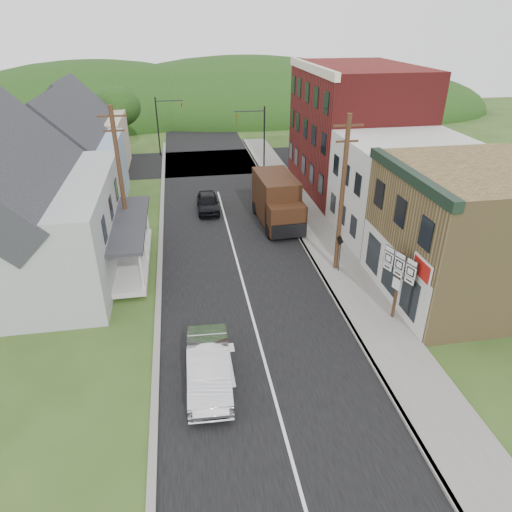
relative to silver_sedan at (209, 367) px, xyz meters
name	(u,v)px	position (x,y,z in m)	size (l,w,h in m)	color
ground	(251,312)	(2.45, 4.61, -0.80)	(120.00, 120.00, 0.00)	#2D4719
road	(229,231)	(2.45, 14.61, -0.80)	(9.00, 90.00, 0.02)	black
cross_road	(210,162)	(2.45, 31.61, -0.80)	(60.00, 9.00, 0.02)	black
sidewalk_right	(318,236)	(8.35, 12.61, -0.72)	(2.80, 55.00, 0.15)	slate
curb_right	(299,237)	(7.00, 12.61, -0.72)	(0.20, 55.00, 0.15)	slate
curb_left	(160,248)	(-2.20, 12.61, -0.74)	(0.30, 55.00, 0.12)	slate
storefront_tan	(470,234)	(13.75, 4.61, 2.70)	(8.00, 8.00, 7.00)	olive
storefront_white	(403,190)	(13.75, 12.11, 2.45)	(8.00, 7.00, 6.50)	silver
storefront_red	(355,130)	(13.75, 21.61, 4.20)	(8.00, 12.00, 10.00)	maroon
house_gray	(14,206)	(-9.55, 10.61, 3.44)	(10.20, 12.24, 8.35)	#ACAFB2
house_blue	(73,159)	(-8.55, 21.61, 2.89)	(7.14, 8.16, 7.28)	#8FA1C3
house_cream	(85,132)	(-9.05, 30.61, 2.89)	(7.14, 8.16, 7.28)	#BEAC93
utility_pole_right	(342,195)	(8.05, 8.11, 3.86)	(1.60, 0.26, 9.00)	#472D19
utility_pole_left	(121,181)	(-4.05, 12.61, 3.86)	(1.60, 0.26, 9.00)	#472D19
traffic_signal_right	(257,131)	(6.76, 28.11, 2.96)	(2.87, 0.20, 6.00)	black
traffic_signal_left	(164,119)	(-1.85, 35.11, 2.96)	(2.87, 0.20, 6.00)	black
tree_left_d	(117,107)	(-6.55, 36.61, 4.09)	(4.80, 4.80, 6.94)	#382616
forested_ridge	(196,112)	(2.45, 59.61, -0.80)	(90.00, 30.00, 16.00)	black
silver_sedan	(209,367)	(0.00, 0.00, 0.00)	(1.69, 4.85, 1.60)	silver
dark_sedan	(208,203)	(1.33, 18.51, -0.12)	(1.60, 3.98, 1.35)	black
delivery_van	(277,201)	(6.04, 15.29, 0.93)	(2.79, 6.23, 3.42)	#311A0D
route_sign_cluster	(398,276)	(9.20, 2.87, 1.70)	(0.70, 2.00, 3.63)	#472D19
warning_sign	(340,248)	(8.08, 7.75, 0.81)	(0.21, 0.61, 2.29)	black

